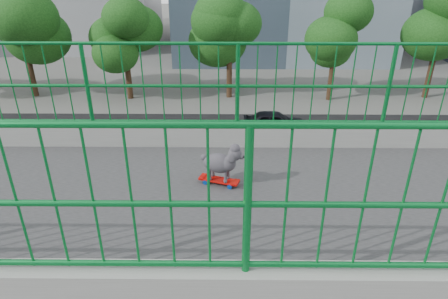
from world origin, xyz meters
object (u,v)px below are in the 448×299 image
car_1 (101,205)px  car_6 (57,206)px  car_2 (146,168)px  car_0 (101,261)px  poodle (221,162)px  car_4 (275,122)px  skateboard (219,180)px

car_1 → car_6: (0.00, -1.81, -0.05)m
car_2 → car_6: 4.39m
car_0 → poodle: bearing=35.3°
poodle → car_6: bearing=-123.8°
car_1 → poodle: bearing=29.4°
poodle → car_6: size_ratio=0.10×
car_0 → car_6: size_ratio=0.84×
car_2 → car_0: bearing=178.1°
car_1 → car_6: car_1 is taller
car_6 → poodle: bearing=37.4°
poodle → car_2: bearing=-143.7°
car_2 → car_4: bearing=-47.1°
car_6 → car_2: bearing=136.8°
car_0 → car_4: size_ratio=1.06×
car_1 → car_4: car_1 is taller
car_4 → poodle: bearing=170.6°
car_0 → car_1: (-3.20, -0.98, 0.04)m
poodle → car_4: poodle is taller
car_0 → skateboard: bearing=35.1°
car_0 → car_6: car_0 is taller
skateboard → car_2: (-12.10, -3.80, -6.31)m
skateboard → car_6: size_ratio=0.10×
car_4 → car_0: bearing=151.0°
car_0 → car_2: bearing=178.1°
car_6 → car_4: bearing=134.2°
poodle → skateboard: bearing=-90.0°
skateboard → car_0: size_ratio=0.11×
car_1 → car_4: bearing=139.9°
poodle → car_1: (-8.91, -5.02, -6.53)m
car_4 → car_6: bearing=134.2°
poodle → car_0: (-5.71, -4.04, -6.57)m
car_0 → car_6: 4.24m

